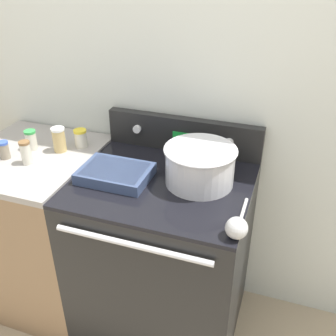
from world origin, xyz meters
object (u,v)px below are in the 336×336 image
Objects in this scene: ladle at (237,227)px; spice_jar_yellow_cap at (81,138)px; spice_jar_white_cap at (59,139)px; spice_jar_brown_cap at (26,152)px; spice_jar_blue_cap at (4,150)px; mixing_bowl at (200,164)px; spice_jar_green_cap at (31,140)px; casserole_dish at (115,173)px.

spice_jar_yellow_cap reaches higher than ladle.
spice_jar_white_cap reaches higher than spice_jar_brown_cap.
spice_jar_blue_cap reaches higher than ladle.
spice_jar_green_cap is (-0.87, 0.01, -0.03)m from mixing_bowl.
spice_jar_white_cap reaches higher than spice_jar_green_cap.
spice_jar_brown_cap is 1.31× the size of spice_jar_blue_cap.
spice_jar_blue_cap is (-0.57, -0.02, 0.03)m from casserole_dish.
ladle is 1.01m from spice_jar_white_cap.
casserole_dish is 0.62m from ladle.
mixing_bowl is 3.14× the size of spice_jar_green_cap.
spice_jar_blue_cap is at bearing -177.93° from casserole_dish.
spice_jar_blue_cap is (-0.93, -0.11, -0.04)m from mixing_bowl.
spice_jar_blue_cap is (-0.13, 0.01, -0.01)m from spice_jar_brown_cap.
spice_jar_white_cap reaches higher than ladle.
spice_jar_yellow_cap is at bearing 57.74° from spice_jar_brown_cap.
spice_jar_yellow_cap is 0.24m from spice_jar_green_cap.
spice_jar_yellow_cap is 1.05× the size of spice_jar_blue_cap.
ladle is at bearing -25.84° from spice_jar_yellow_cap.
casserole_dish is 1.10× the size of ladle.
mixing_bowl is 2.75× the size of spice_jar_brown_cap.
spice_jar_brown_cap is (-0.80, -0.12, -0.02)m from mixing_bowl.
casserole_dish is at bearing -19.78° from spice_jar_white_cap.
spice_jar_yellow_cap is 0.81× the size of spice_jar_brown_cap.
mixing_bowl is 0.38m from casserole_dish.
spice_jar_yellow_cap is (-0.29, 0.21, 0.03)m from casserole_dish.
spice_jar_white_cap is at bearing 11.24° from spice_jar_green_cap.
mixing_bowl reaches higher than ladle.
spice_jar_white_cap is at bearing 160.22° from casserole_dish.
spice_jar_brown_cap reaches higher than spice_jar_green_cap.
spice_jar_white_cap is (-0.07, -0.08, 0.02)m from spice_jar_yellow_cap.
spice_jar_green_cap reaches higher than spice_jar_yellow_cap.
spice_jar_green_cap is at bearing -168.76° from spice_jar_white_cap.
spice_jar_green_cap is at bearing 163.77° from ladle.
ladle is (0.58, -0.21, 0.01)m from casserole_dish.
spice_jar_yellow_cap is (-0.65, 0.12, -0.04)m from mixing_bowl.
mixing_bowl is 0.66m from spice_jar_yellow_cap.
mixing_bowl is at bearing 6.71° from spice_jar_blue_cap.
casserole_dish is 0.52m from spice_jar_green_cap.
mixing_bowl reaches higher than casserole_dish.
mixing_bowl is 2.54× the size of spice_jar_white_cap.
casserole_dish is (-0.36, -0.09, -0.07)m from mixing_bowl.
spice_jar_yellow_cap is at bearing 25.64° from spice_jar_green_cap.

